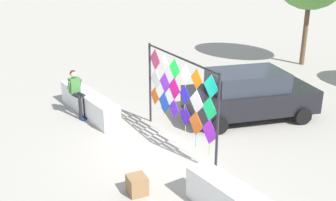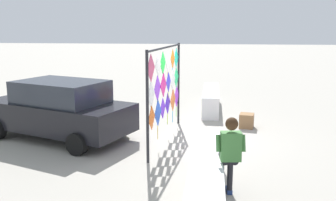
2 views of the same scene
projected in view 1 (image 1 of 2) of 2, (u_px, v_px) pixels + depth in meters
name	position (u px, v px, depth m)	size (l,w,h in m)	color
ground	(166.00, 152.00, 11.65)	(120.00, 120.00, 0.00)	#9E998E
plaza_ledge_left	(89.00, 103.00, 14.17)	(3.57, 0.59, 0.78)	white
kite_display_rack	(180.00, 91.00, 11.60)	(3.78, 0.43, 2.66)	#232328
seated_vendor	(77.00, 90.00, 13.75)	(0.75, 0.54, 1.63)	black
parked_car	(249.00, 94.00, 13.68)	(3.22, 4.70, 1.68)	black
cardboard_box_large	(137.00, 185.00, 9.60)	(0.46, 0.43, 0.45)	olive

